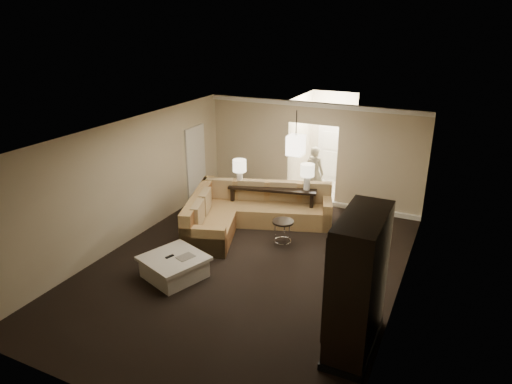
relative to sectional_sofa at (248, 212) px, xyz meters
The scene contains 19 objects.
ground 1.97m from the sectional_sofa, 64.14° to the right, with size 8.00×8.00×0.00m, color black.
wall_back 2.62m from the sectional_sofa, 69.65° to the left, with size 6.00×0.04×2.80m, color beige.
wall_front 5.88m from the sectional_sofa, 81.66° to the right, with size 6.00×0.04×2.80m, color beige.
wall_left 2.95m from the sectional_sofa, 141.24° to the right, with size 0.04×8.00×2.80m, color beige.
wall_right 4.33m from the sectional_sofa, 24.30° to the right, with size 0.04×8.00×2.80m, color beige.
ceiling 3.08m from the sectional_sofa, 64.14° to the right, with size 6.00×8.00×0.02m, color silver.
crown_molding 3.33m from the sectional_sofa, 69.23° to the left, with size 6.00×0.10×0.12m, color white.
baseboard 2.39m from the sectional_sofa, 69.23° to the left, with size 6.00×0.10×0.12m, color white.
side_door 2.47m from the sectional_sofa, 153.41° to the left, with size 0.05×0.90×2.10m, color white.
foyer 3.81m from the sectional_sofa, 76.89° to the left, with size 1.44×2.02×2.80m.
sectional_sofa is the anchor object (origin of this frame).
coffee_table 2.73m from the sectional_sofa, 95.95° to the right, with size 1.42×1.42×0.46m.
console_table 0.83m from the sectional_sofa, 65.49° to the left, with size 2.28×0.99×0.86m.
armoire 4.74m from the sectional_sofa, 42.99° to the right, with size 0.67×1.56×2.24m.
drink_table 1.27m from the sectional_sofa, 24.89° to the right, with size 0.48×0.48×0.61m.
table_lamp_left 1.17m from the sectional_sofa, 131.80° to the left, with size 0.34×0.34×0.66m.
table_lamp_right 1.76m from the sectional_sofa, 38.56° to the left, with size 0.34×0.34×0.66m.
pendant_light 2.02m from the sectional_sofa, 48.97° to the left, with size 0.38×0.38×1.09m.
person 2.74m from the sectional_sofa, 71.89° to the left, with size 0.61×0.41×1.69m, color beige.
Camera 1 is at (3.74, -7.44, 4.85)m, focal length 32.00 mm.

